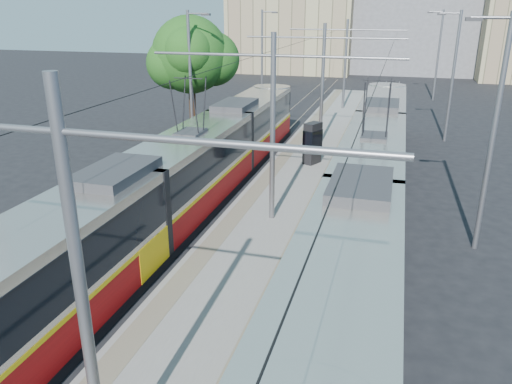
% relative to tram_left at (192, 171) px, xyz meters
% --- Properties ---
extents(ground, '(160.00, 160.00, 0.00)m').
position_rel_tram_left_xyz_m(ground, '(3.60, -8.70, -1.71)').
color(ground, black).
rests_on(ground, ground).
extents(platform, '(4.00, 50.00, 0.30)m').
position_rel_tram_left_xyz_m(platform, '(3.60, 8.30, -1.56)').
color(platform, gray).
rests_on(platform, ground).
extents(tactile_strip_left, '(0.70, 50.00, 0.01)m').
position_rel_tram_left_xyz_m(tactile_strip_left, '(2.15, 8.30, -1.40)').
color(tactile_strip_left, gray).
rests_on(tactile_strip_left, platform).
extents(tactile_strip_right, '(0.70, 50.00, 0.01)m').
position_rel_tram_left_xyz_m(tactile_strip_right, '(5.05, 8.30, -1.40)').
color(tactile_strip_right, gray).
rests_on(tactile_strip_right, platform).
extents(rails, '(8.71, 70.00, 0.03)m').
position_rel_tram_left_xyz_m(rails, '(3.60, 8.30, -1.69)').
color(rails, gray).
rests_on(rails, ground).
extents(tram_left, '(2.43, 28.94, 5.50)m').
position_rel_tram_left_xyz_m(tram_left, '(0.00, 0.00, 0.00)').
color(tram_left, black).
rests_on(tram_left, ground).
extents(tram_right, '(2.43, 31.79, 5.50)m').
position_rel_tram_left_xyz_m(tram_right, '(7.20, 1.40, 0.15)').
color(tram_right, black).
rests_on(tram_right, ground).
extents(catenary, '(9.20, 70.00, 7.00)m').
position_rel_tram_left_xyz_m(catenary, '(3.60, 5.45, 2.82)').
color(catenary, slate).
rests_on(catenary, platform).
extents(street_lamps, '(15.18, 38.22, 8.00)m').
position_rel_tram_left_xyz_m(street_lamps, '(3.60, 12.30, 2.47)').
color(street_lamps, slate).
rests_on(street_lamps, ground).
extents(shelter, '(0.97, 1.15, 2.18)m').
position_rel_tram_left_xyz_m(shelter, '(3.84, 7.07, -0.26)').
color(shelter, black).
rests_on(shelter, platform).
extents(tree, '(5.33, 4.93, 7.74)m').
position_rel_tram_left_xyz_m(tree, '(-4.59, 11.98, 3.53)').
color(tree, '#382314').
rests_on(tree, ground).
extents(building_left, '(16.32, 12.24, 13.20)m').
position_rel_tram_left_xyz_m(building_left, '(-6.40, 51.30, 4.90)').
color(building_left, tan).
rests_on(building_left, ground).
extents(building_centre, '(18.36, 14.28, 14.33)m').
position_rel_tram_left_xyz_m(building_centre, '(9.60, 55.30, 5.47)').
color(building_centre, gray).
rests_on(building_centre, ground).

